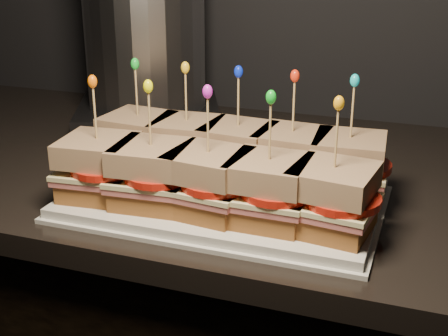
% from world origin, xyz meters
% --- Properties ---
extents(granite_slab, '(2.26, 0.65, 0.03)m').
position_xyz_m(granite_slab, '(0.46, 1.68, 0.85)').
color(granite_slab, black).
rests_on(granite_slab, cabinet).
extents(platter, '(0.40, 0.25, 0.02)m').
position_xyz_m(platter, '(0.35, 1.53, 0.87)').
color(platter, silver).
rests_on(platter, granite_slab).
extents(platter_rim, '(0.42, 0.26, 0.01)m').
position_xyz_m(platter_rim, '(0.35, 1.53, 0.87)').
color(platter_rim, silver).
rests_on(platter_rim, granite_slab).
extents(sandwich_0_bread_bot, '(0.10, 0.10, 0.02)m').
position_xyz_m(sandwich_0_bread_bot, '(0.20, 1.58, 0.90)').
color(sandwich_0_bread_bot, brown).
rests_on(sandwich_0_bread_bot, platter).
extents(sandwich_0_ham, '(0.11, 0.10, 0.01)m').
position_xyz_m(sandwich_0_ham, '(0.20, 1.58, 0.91)').
color(sandwich_0_ham, '#B95853').
rests_on(sandwich_0_ham, sandwich_0_bread_bot).
extents(sandwich_0_cheese, '(0.11, 0.10, 0.01)m').
position_xyz_m(sandwich_0_cheese, '(0.20, 1.58, 0.92)').
color(sandwich_0_cheese, beige).
rests_on(sandwich_0_cheese, sandwich_0_ham).
extents(sandwich_0_tomato, '(0.09, 0.09, 0.01)m').
position_xyz_m(sandwich_0_tomato, '(0.21, 1.58, 0.93)').
color(sandwich_0_tomato, red).
rests_on(sandwich_0_tomato, sandwich_0_cheese).
extents(sandwich_0_bread_top, '(0.10, 0.10, 0.03)m').
position_xyz_m(sandwich_0_bread_top, '(0.20, 1.58, 0.95)').
color(sandwich_0_bread_top, brown).
rests_on(sandwich_0_bread_top, sandwich_0_tomato).
extents(sandwich_0_pick, '(0.00, 0.00, 0.09)m').
position_xyz_m(sandwich_0_pick, '(0.20, 1.58, 0.99)').
color(sandwich_0_pick, tan).
rests_on(sandwich_0_pick, sandwich_0_bread_top).
extents(sandwich_0_frill, '(0.01, 0.01, 0.02)m').
position_xyz_m(sandwich_0_frill, '(0.20, 1.58, 1.04)').
color(sandwich_0_frill, green).
rests_on(sandwich_0_frill, sandwich_0_pick).
extents(sandwich_1_bread_bot, '(0.10, 0.10, 0.02)m').
position_xyz_m(sandwich_1_bread_bot, '(0.28, 1.58, 0.90)').
color(sandwich_1_bread_bot, brown).
rests_on(sandwich_1_bread_bot, platter).
extents(sandwich_1_ham, '(0.10, 0.10, 0.01)m').
position_xyz_m(sandwich_1_ham, '(0.28, 1.58, 0.91)').
color(sandwich_1_ham, '#B95853').
rests_on(sandwich_1_ham, sandwich_1_bread_bot).
extents(sandwich_1_cheese, '(0.11, 0.10, 0.01)m').
position_xyz_m(sandwich_1_cheese, '(0.28, 1.58, 0.92)').
color(sandwich_1_cheese, beige).
rests_on(sandwich_1_cheese, sandwich_1_ham).
extents(sandwich_1_tomato, '(0.09, 0.09, 0.01)m').
position_xyz_m(sandwich_1_tomato, '(0.29, 1.58, 0.93)').
color(sandwich_1_tomato, red).
rests_on(sandwich_1_tomato, sandwich_1_cheese).
extents(sandwich_1_bread_top, '(0.10, 0.10, 0.03)m').
position_xyz_m(sandwich_1_bread_top, '(0.28, 1.58, 0.95)').
color(sandwich_1_bread_top, brown).
rests_on(sandwich_1_bread_top, sandwich_1_tomato).
extents(sandwich_1_pick, '(0.00, 0.00, 0.09)m').
position_xyz_m(sandwich_1_pick, '(0.28, 1.58, 0.99)').
color(sandwich_1_pick, tan).
rests_on(sandwich_1_pick, sandwich_1_bread_top).
extents(sandwich_1_frill, '(0.01, 0.01, 0.02)m').
position_xyz_m(sandwich_1_frill, '(0.28, 1.58, 1.04)').
color(sandwich_1_frill, yellow).
rests_on(sandwich_1_frill, sandwich_1_pick).
extents(sandwich_2_bread_bot, '(0.10, 0.10, 0.02)m').
position_xyz_m(sandwich_2_bread_bot, '(0.35, 1.58, 0.90)').
color(sandwich_2_bread_bot, brown).
rests_on(sandwich_2_bread_bot, platter).
extents(sandwich_2_ham, '(0.11, 0.10, 0.01)m').
position_xyz_m(sandwich_2_ham, '(0.35, 1.58, 0.91)').
color(sandwich_2_ham, '#B95853').
rests_on(sandwich_2_ham, sandwich_2_bread_bot).
extents(sandwich_2_cheese, '(0.11, 0.10, 0.01)m').
position_xyz_m(sandwich_2_cheese, '(0.35, 1.58, 0.92)').
color(sandwich_2_cheese, beige).
rests_on(sandwich_2_cheese, sandwich_2_ham).
extents(sandwich_2_tomato, '(0.09, 0.09, 0.01)m').
position_xyz_m(sandwich_2_tomato, '(0.37, 1.58, 0.93)').
color(sandwich_2_tomato, red).
rests_on(sandwich_2_tomato, sandwich_2_cheese).
extents(sandwich_2_bread_top, '(0.10, 0.10, 0.03)m').
position_xyz_m(sandwich_2_bread_top, '(0.35, 1.58, 0.95)').
color(sandwich_2_bread_top, brown).
rests_on(sandwich_2_bread_top, sandwich_2_tomato).
extents(sandwich_2_pick, '(0.00, 0.00, 0.09)m').
position_xyz_m(sandwich_2_pick, '(0.35, 1.58, 0.99)').
color(sandwich_2_pick, tan).
rests_on(sandwich_2_pick, sandwich_2_bread_top).
extents(sandwich_2_frill, '(0.01, 0.01, 0.02)m').
position_xyz_m(sandwich_2_frill, '(0.35, 1.58, 1.04)').
color(sandwich_2_frill, '#0B25D7').
rests_on(sandwich_2_frill, sandwich_2_pick).
extents(sandwich_3_bread_bot, '(0.09, 0.09, 0.02)m').
position_xyz_m(sandwich_3_bread_bot, '(0.43, 1.58, 0.90)').
color(sandwich_3_bread_bot, brown).
rests_on(sandwich_3_bread_bot, platter).
extents(sandwich_3_ham, '(0.10, 0.10, 0.01)m').
position_xyz_m(sandwich_3_ham, '(0.43, 1.58, 0.91)').
color(sandwich_3_ham, '#B95853').
rests_on(sandwich_3_ham, sandwich_3_bread_bot).
extents(sandwich_3_cheese, '(0.11, 0.10, 0.01)m').
position_xyz_m(sandwich_3_cheese, '(0.43, 1.58, 0.92)').
color(sandwich_3_cheese, beige).
rests_on(sandwich_3_cheese, sandwich_3_ham).
extents(sandwich_3_tomato, '(0.09, 0.09, 0.01)m').
position_xyz_m(sandwich_3_tomato, '(0.44, 1.58, 0.93)').
color(sandwich_3_tomato, red).
rests_on(sandwich_3_tomato, sandwich_3_cheese).
extents(sandwich_3_bread_top, '(0.10, 0.10, 0.03)m').
position_xyz_m(sandwich_3_bread_top, '(0.43, 1.58, 0.95)').
color(sandwich_3_bread_top, brown).
rests_on(sandwich_3_bread_top, sandwich_3_tomato).
extents(sandwich_3_pick, '(0.00, 0.00, 0.09)m').
position_xyz_m(sandwich_3_pick, '(0.43, 1.58, 0.99)').
color(sandwich_3_pick, tan).
rests_on(sandwich_3_pick, sandwich_3_bread_top).
extents(sandwich_3_frill, '(0.01, 0.01, 0.02)m').
position_xyz_m(sandwich_3_frill, '(0.43, 1.58, 1.04)').
color(sandwich_3_frill, red).
rests_on(sandwich_3_frill, sandwich_3_pick).
extents(sandwich_4_bread_bot, '(0.10, 0.10, 0.02)m').
position_xyz_m(sandwich_4_bread_bot, '(0.51, 1.58, 0.90)').
color(sandwich_4_bread_bot, brown).
rests_on(sandwich_4_bread_bot, platter).
extents(sandwich_4_ham, '(0.10, 0.10, 0.01)m').
position_xyz_m(sandwich_4_ham, '(0.51, 1.58, 0.91)').
color(sandwich_4_ham, '#B95853').
rests_on(sandwich_4_ham, sandwich_4_bread_bot).
extents(sandwich_4_cheese, '(0.11, 0.10, 0.01)m').
position_xyz_m(sandwich_4_cheese, '(0.51, 1.58, 0.92)').
color(sandwich_4_cheese, beige).
rests_on(sandwich_4_cheese, sandwich_4_ham).
extents(sandwich_4_tomato, '(0.09, 0.09, 0.01)m').
position_xyz_m(sandwich_4_tomato, '(0.52, 1.58, 0.93)').
color(sandwich_4_tomato, red).
rests_on(sandwich_4_tomato, sandwich_4_cheese).
extents(sandwich_4_bread_top, '(0.10, 0.10, 0.03)m').
position_xyz_m(sandwich_4_bread_top, '(0.51, 1.58, 0.95)').
color(sandwich_4_bread_top, brown).
rests_on(sandwich_4_bread_top, sandwich_4_tomato).
extents(sandwich_4_pick, '(0.00, 0.00, 0.09)m').
position_xyz_m(sandwich_4_pick, '(0.51, 1.58, 0.99)').
color(sandwich_4_pick, tan).
rests_on(sandwich_4_pick, sandwich_4_bread_top).
extents(sandwich_4_frill, '(0.01, 0.01, 0.02)m').
position_xyz_m(sandwich_4_frill, '(0.51, 1.58, 1.04)').
color(sandwich_4_frill, '#16BCC3').
rests_on(sandwich_4_frill, sandwich_4_pick).
extents(sandwich_5_bread_bot, '(0.10, 0.10, 0.02)m').
position_xyz_m(sandwich_5_bread_bot, '(0.20, 1.47, 0.90)').
color(sandwich_5_bread_bot, brown).
rests_on(sandwich_5_bread_bot, platter).
extents(sandwich_5_ham, '(0.11, 0.10, 0.01)m').
position_xyz_m(sandwich_5_ham, '(0.20, 1.47, 0.91)').
color(sandwich_5_ham, '#B95853').
rests_on(sandwich_5_ham, sandwich_5_bread_bot).
extents(sandwich_5_cheese, '(0.11, 0.11, 0.01)m').
position_xyz_m(sandwich_5_cheese, '(0.20, 1.47, 0.92)').
color(sandwich_5_cheese, beige).
rests_on(sandwich_5_cheese, sandwich_5_ham).
extents(sandwich_5_tomato, '(0.09, 0.09, 0.01)m').
position_xyz_m(sandwich_5_tomato, '(0.21, 1.46, 0.93)').
color(sandwich_5_tomato, red).
rests_on(sandwich_5_tomato, sandwich_5_cheese).
extents(sandwich_5_bread_top, '(0.10, 0.10, 0.03)m').
position_xyz_m(sandwich_5_bread_top, '(0.20, 1.47, 0.95)').
color(sandwich_5_bread_top, brown).
rests_on(sandwich_5_bread_top, sandwich_5_tomato).
extents(sandwich_5_pick, '(0.00, 0.00, 0.09)m').
position_xyz_m(sandwich_5_pick, '(0.20, 1.47, 0.99)').
color(sandwich_5_pick, tan).
rests_on(sandwich_5_pick, sandwich_5_bread_top).
extents(sandwich_5_frill, '(0.01, 0.01, 0.02)m').
position_xyz_m(sandwich_5_frill, '(0.20, 1.47, 1.04)').
color(sandwich_5_frill, '#FE6907').
rests_on(sandwich_5_frill, sandwich_5_pick).
extents(sandwich_6_bread_bot, '(0.10, 0.10, 0.02)m').
position_xyz_m(sandwich_6_bread_bot, '(0.28, 1.47, 0.90)').
color(sandwich_6_bread_bot, brown).
rests_on(sandwich_6_bread_bot, platter).
extents(sandwich_6_ham, '(0.10, 0.10, 0.01)m').
position_xyz_m(sandwich_6_ham, '(0.28, 1.47, 0.91)').
color(sandwich_6_ham, '#B95853').
rests_on(sandwich_6_ham, sandwich_6_bread_bot).
extents(sandwich_6_cheese, '(0.11, 0.10, 0.01)m').
position_xyz_m(sandwich_6_cheese, '(0.28, 1.47, 0.92)').
color(sandwich_6_cheese, beige).
rests_on(sandwich_6_cheese, sandwich_6_ham).
extents(sandwich_6_tomato, '(0.09, 0.09, 0.01)m').
position_xyz_m(sandwich_6_tomato, '(0.29, 1.46, 0.93)').
color(sandwich_6_tomato, red).
rests_on(sandwich_6_tomato, sandwich_6_cheese).
extents(sandwich_6_bread_top, '(0.10, 0.10, 0.03)m').
position_xyz_m(sandwich_6_bread_top, '(0.28, 1.47, 0.95)').
color(sandwich_6_bread_top, brown).
rests_on(sandwich_6_bread_top, sandwich_6_tomato).
extents(sandwich_6_pick, '(0.00, 0.00, 0.09)m').
position_xyz_m(sandwich_6_pick, '(0.28, 1.47, 0.99)').
color(sandwich_6_pick, tan).
rests_on(sandwich_6_pick, sandwich_6_bread_top).
extents(sandwich_6_frill, '(0.01, 0.01, 0.02)m').
position_xyz_m(sandwich_6_frill, '(0.28, 1.47, 1.04)').
color(sandwich_6_frill, '#FBFA04').
rests_on(sandwich_6_frill, sandwich_6_pick).
extents(sandwich_7_bread_bot, '(0.10, 0.10, 0.02)m').
position_xyz_m(sandwich_7_bread_bot, '(0.35, 1.47, 0.90)').
color(sandwich_7_bread_bot, brown).
rests_on(sandwich_7_bread_bot, platter).
extents(sandwich_7_ham, '(0.11, 0.11, 0.01)m').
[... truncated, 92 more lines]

